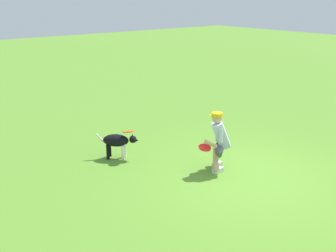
% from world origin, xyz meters
% --- Properties ---
extents(ground_plane, '(60.00, 60.00, 0.00)m').
position_xyz_m(ground_plane, '(0.00, 0.00, 0.00)').
color(ground_plane, '#5B912E').
extents(person, '(0.71, 0.58, 1.29)m').
position_xyz_m(person, '(0.25, -0.69, 0.70)').
color(person, silver).
rests_on(person, ground_plane).
extents(dog, '(0.77, 0.76, 0.61)m').
position_xyz_m(dog, '(1.63, -2.55, 0.42)').
color(dog, black).
rests_on(dog, ground_plane).
extents(frisbee_flying, '(0.32, 0.31, 0.10)m').
position_xyz_m(frisbee_flying, '(1.47, -2.34, 0.68)').
color(frisbee_flying, '#E05513').
extents(frisbee_held, '(0.30, 0.29, 0.10)m').
position_xyz_m(frisbee_held, '(0.64, -0.72, 0.61)').
color(frisbee_held, red).
rests_on(frisbee_held, person).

